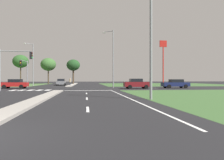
{
  "coord_description": "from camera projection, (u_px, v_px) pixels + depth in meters",
  "views": [
    {
      "loc": [
        3.39,
        -5.8,
        1.53
      ],
      "look_at": [
        8.24,
        33.21,
        1.37
      ],
      "focal_mm": 34.29,
      "sensor_mm": 36.0,
      "label": 1
    }
  ],
  "objects": [
    {
      "name": "lane_dash_third",
      "position": [
        87.0,
        93.0,
        22.75
      ],
      "size": [
        0.14,
        2.0,
        0.01
      ],
      "primitive_type": "cube",
      "color": "silver",
      "rests_on": "ground"
    },
    {
      "name": "treeline_third",
      "position": [
        48.0,
        64.0,
        67.32
      ],
      "size": [
        4.74,
        4.74,
        8.19
      ],
      "color": "#423323",
      "rests_on": "ground"
    },
    {
      "name": "car_navy_third",
      "position": [
        175.0,
        84.0,
        36.4
      ],
      "size": [
        4.59,
        2.0,
        1.5
      ],
      "rotation": [
        0.0,
        0.0,
        1.57
      ],
      "color": "#161E47",
      "rests_on": "ground"
    },
    {
      "name": "stop_bar_near",
      "position": [
        89.0,
        91.0,
        28.63
      ],
      "size": [
        6.4,
        0.5,
        0.01
      ],
      "primitive_type": "cube",
      "color": "silver",
      "rests_on": "ground"
    },
    {
      "name": "car_maroon_fifth",
      "position": [
        137.0,
        84.0,
        34.34
      ],
      "size": [
        4.15,
        1.95,
        1.61
      ],
      "rotation": [
        0.0,
        0.0,
        -1.57
      ],
      "color": "maroon",
      "rests_on": "ground"
    },
    {
      "name": "street_lamp_near",
      "position": [
        153.0,
        36.0,
        16.19
      ],
      "size": [
        2.3,
        1.63,
        8.45
      ],
      "color": "gray",
      "rests_on": "ground"
    },
    {
      "name": "traffic_signal_near_left",
      "position": [
        12.0,
        62.0,
        27.79
      ],
      "size": [
        4.21,
        0.32,
        5.43
      ],
      "color": "gray",
      "rests_on": "ground"
    },
    {
      "name": "grass_verge_far_right",
      "position": [
        161.0,
        84.0,
        62.57
      ],
      "size": [
        35.0,
        35.0,
        0.01
      ],
      "primitive_type": "cube",
      "color": "#385B2D",
      "rests_on": "ground"
    },
    {
      "name": "treeline_fourth",
      "position": [
        73.0,
        65.0,
        64.5
      ],
      "size": [
        4.01,
        4.01,
        7.48
      ],
      "color": "#423323",
      "rests_on": "ground"
    },
    {
      "name": "treeline_second",
      "position": [
        21.0,
        61.0,
        63.08
      ],
      "size": [
        4.51,
        4.51,
        8.71
      ],
      "color": "#423323",
      "rests_on": "ground"
    },
    {
      "name": "median_island_far",
      "position": [
        73.0,
        84.0,
        59.92
      ],
      "size": [
        1.2,
        36.0,
        0.14
      ],
      "primitive_type": "cube",
      "color": "#ADA89E",
      "rests_on": "ground"
    },
    {
      "name": "lane_dash_second",
      "position": [
        87.0,
        99.0,
        16.8
      ],
      "size": [
        0.14,
        2.0,
        0.01
      ],
      "primitive_type": "cube",
      "color": "silver",
      "rests_on": "ground"
    },
    {
      "name": "fastfood_pole_sign",
      "position": [
        163.0,
        53.0,
        53.74
      ],
      "size": [
        1.8,
        0.4,
        11.24
      ],
      "color": "red",
      "rests_on": "ground"
    },
    {
      "name": "ground_plane",
      "position": [
        65.0,
        88.0,
        35.11
      ],
      "size": [
        200.0,
        200.0,
        0.0
      ],
      "primitive_type": "plane",
      "color": "black"
    },
    {
      "name": "car_grey_second",
      "position": [
        61.0,
        82.0,
        51.6
      ],
      "size": [
        2.03,
        4.56,
        1.59
      ],
      "rotation": [
        0.0,
        0.0,
        3.14
      ],
      "color": "slate",
      "rests_on": "ground"
    },
    {
      "name": "edge_line_right",
      "position": [
        127.0,
        97.0,
        18.09
      ],
      "size": [
        0.14,
        24.0,
        0.01
      ],
      "primitive_type": "cube",
      "color": "silver",
      "rests_on": "ground"
    },
    {
      "name": "crosswalk_bar_fifth",
      "position": [
        48.0,
        90.0,
        29.73
      ],
      "size": [
        0.7,
        2.8,
        0.01
      ],
      "primitive_type": "cube",
      "color": "silver",
      "rests_on": "ground"
    },
    {
      "name": "traffic_signal_far_left",
      "position": [
        25.0,
        68.0,
        38.98
      ],
      "size": [
        0.32,
        4.59,
        5.05
      ],
      "color": "gray",
      "rests_on": "ground"
    },
    {
      "name": "crosswalk_bar_near",
      "position": [
        13.0,
        90.0,
        29.16
      ],
      "size": [
        0.7,
        2.8,
        0.01
      ],
      "primitive_type": "cube",
      "color": "silver",
      "rests_on": "ground"
    },
    {
      "name": "crosswalk_bar_second",
      "position": [
        22.0,
        90.0,
        29.3
      ],
      "size": [
        0.7,
        2.8,
        0.01
      ],
      "primitive_type": "cube",
      "color": "silver",
      "rests_on": "ground"
    },
    {
      "name": "median_island_near",
      "position": [
        41.0,
        98.0,
        16.25
      ],
      "size": [
        1.2,
        22.0,
        0.14
      ],
      "primitive_type": "cube",
      "color": "gray",
      "rests_on": "ground"
    },
    {
      "name": "crosswalk_bar_fourth",
      "position": [
        39.0,
        90.0,
        29.58
      ],
      "size": [
        0.7,
        2.8,
        0.01
      ],
      "primitive_type": "cube",
      "color": "silver",
      "rests_on": "ground"
    },
    {
      "name": "lane_dash_near",
      "position": [
        88.0,
        109.0,
        10.85
      ],
      "size": [
        0.14,
        2.0,
        0.01
      ],
      "primitive_type": "cube",
      "color": "silver",
      "rests_on": "ground"
    },
    {
      "name": "street_lamp_second",
      "position": [
        112.0,
        56.0,
        37.84
      ],
      "size": [
        1.91,
        1.4,
        10.16
      ],
      "color": "gray",
      "rests_on": "ground"
    },
    {
      "name": "street_lamp_third",
      "position": [
        32.0,
        62.0,
        47.81
      ],
      "size": [
        1.78,
        1.76,
        9.45
      ],
      "color": "gray",
      "rests_on": "ground"
    },
    {
      "name": "pedestrian_at_median",
      "position": [
        70.0,
        81.0,
        47.38
      ],
      "size": [
        0.34,
        0.34,
        1.64
      ],
      "rotation": [
        0.0,
        0.0,
        3.87
      ],
      "color": "#232833",
      "rests_on": "median_island_far"
    },
    {
      "name": "crosswalk_bar_third",
      "position": [
        31.0,
        90.0,
        29.44
      ],
      "size": [
        0.7,
        2.8,
        0.01
      ],
      "primitive_type": "cube",
      "color": "silver",
      "rests_on": "ground"
    },
    {
      "name": "car_red_fourth",
      "position": [
        15.0,
        84.0,
        35.13
      ],
      "size": [
        4.16,
        2.04,
        1.53
      ],
      "rotation": [
        0.0,
        0.0,
        1.57
      ],
      "color": "#A31919",
      "rests_on": "ground"
    }
  ]
}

